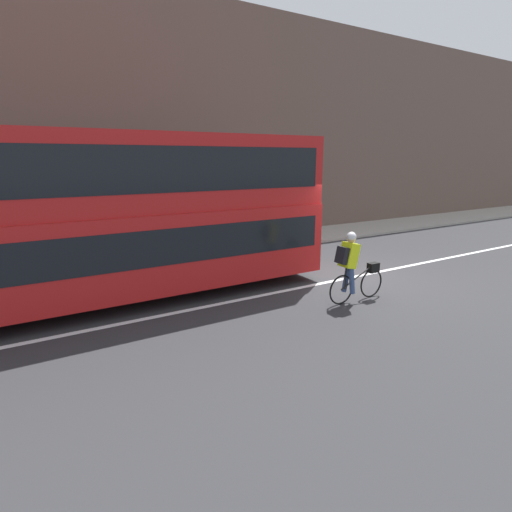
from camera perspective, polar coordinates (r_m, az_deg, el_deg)
ground_plane at (r=11.16m, az=14.07°, el=-2.92°), size 80.00×80.00×0.00m
road_center_line at (r=11.18m, az=13.97°, el=-2.87°), size 50.00×0.14×0.01m
sidewalk_curb at (r=15.17m, az=0.13°, el=2.07°), size 60.00×2.53×0.10m
building_facade at (r=16.13m, az=-2.58°, el=17.93°), size 60.00×0.30×8.60m
bus at (r=9.15m, az=-24.49°, el=5.65°), size 11.14×2.60×3.65m
cyclist_on_bike at (r=8.99m, az=13.60°, el=-1.21°), size 1.59×0.32×1.60m
street_sign_post at (r=14.13m, az=-4.86°, el=6.54°), size 0.36×0.09×2.23m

